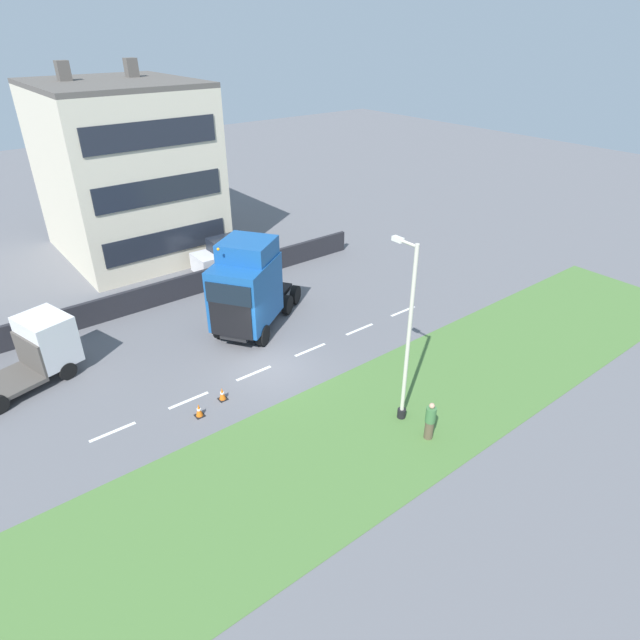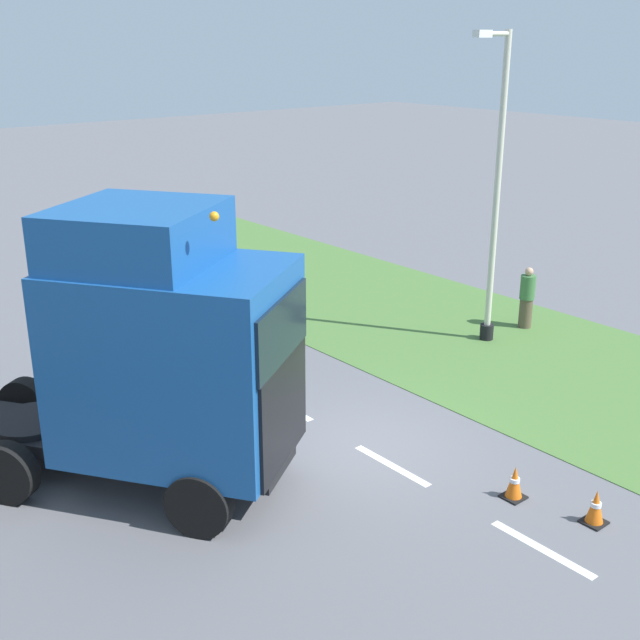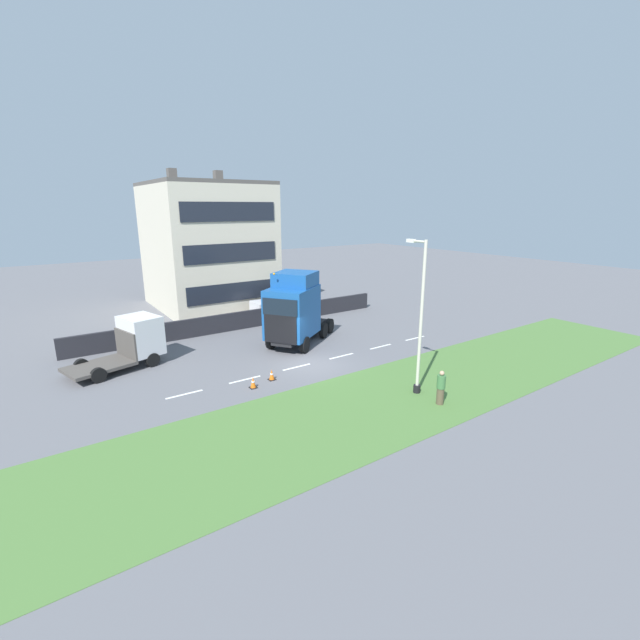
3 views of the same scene
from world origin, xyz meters
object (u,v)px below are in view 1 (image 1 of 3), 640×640
flatbed_truck (40,347)px  parked_car (229,255)px  pedestrian (430,421)px  traffic_cone_lead (199,410)px  traffic_cone_trailing (222,394)px  lorry_cab (248,288)px  lamp_post (407,345)px

flatbed_truck → parked_car: flatbed_truck is taller
flatbed_truck → pedestrian: (-13.39, -10.29, -0.66)m
traffic_cone_lead → traffic_cone_trailing: bearing=-73.2°
lorry_cab → pedestrian: lorry_cab is taller
flatbed_truck → lamp_post: 15.85m
lamp_post → traffic_cone_lead: size_ratio=12.73×
lorry_cab → flatbed_truck: lorry_cab is taller
lorry_cab → parked_car: 8.12m
lorry_cab → parked_car: bearing=-56.9°
traffic_cone_lead → pedestrian: bearing=-136.3°
flatbed_truck → traffic_cone_lead: flatbed_truck is taller
traffic_cone_lead → lamp_post: bearing=-128.4°
lamp_post → traffic_cone_trailing: (5.39, 5.05, -3.11)m
lamp_post → traffic_cone_trailing: 8.02m
pedestrian → traffic_cone_lead: pedestrian is taller
flatbed_truck → traffic_cone_trailing: size_ratio=9.36×
traffic_cone_lead → traffic_cone_trailing: (0.38, -1.27, 0.00)m
parked_car → pedestrian: 18.64m
lorry_cab → traffic_cone_lead: lorry_cab is taller
pedestrian → flatbed_truck: bearing=37.5°
pedestrian → lamp_post: bearing=-2.3°
flatbed_truck → lamp_post: lamp_post is taller
parked_car → traffic_cone_lead: parked_car is taller
parked_car → traffic_cone_trailing: bearing=149.1°
flatbed_truck → traffic_cone_trailing: 8.43m
flatbed_truck → traffic_cone_lead: bearing=15.0°
lorry_cab → flatbed_truck: 9.58m
lamp_post → traffic_cone_lead: lamp_post is taller
parked_car → traffic_cone_lead: bearing=145.6°
parked_car → traffic_cone_trailing: 13.57m
lorry_cab → pedestrian: size_ratio=3.99×
lorry_cab → parked_car: (7.41, -3.04, -1.36)m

